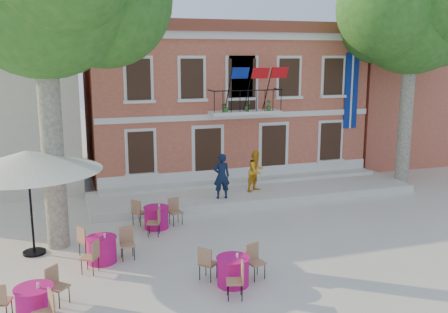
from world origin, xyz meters
TOP-DOWN VIEW (x-y plane):
  - ground at (0.00, 0.00)m, footprint 90.00×90.00m
  - main_building at (2.00, 9.99)m, footprint 13.50×9.59m
  - neighbor_east at (14.00, 11.00)m, footprint 9.40×9.40m
  - terrace at (2.00, 4.40)m, footprint 14.00×3.40m
  - plane_tree_east at (9.32, 4.01)m, footprint 5.32×5.32m
  - patio_umbrella at (-6.80, 0.39)m, footprint 4.34×4.34m
  - pedestrian_navy at (0.22, 3.43)m, footprint 0.71×0.51m
  - pedestrian_orange at (1.97, 4.06)m, footprint 1.07×0.99m
  - cafe_table_0 at (-4.87, -0.92)m, footprint 1.62×1.87m
  - cafe_table_1 at (-1.70, -3.52)m, footprint 1.80×1.82m
  - cafe_table_2 at (-6.60, -3.73)m, footprint 1.80×1.82m
  - cafe_table_3 at (-2.80, 1.54)m, footprint 1.78×1.83m

SIDE VIEW (x-z plane):
  - ground at x=0.00m, z-range 0.00..0.00m
  - terrace at x=2.00m, z-range 0.00..0.30m
  - cafe_table_0 at x=-4.87m, z-range -0.05..0.90m
  - cafe_table_1 at x=-1.70m, z-range -0.05..0.90m
  - cafe_table_2 at x=-6.60m, z-range -0.05..0.90m
  - cafe_table_3 at x=-2.80m, z-range -0.05..0.90m
  - pedestrian_orange at x=1.97m, z-range 0.30..2.05m
  - pedestrian_navy at x=0.22m, z-range 0.30..2.14m
  - patio_umbrella at x=-6.80m, z-range 1.29..4.51m
  - neighbor_east at x=14.00m, z-range 0.02..6.42m
  - main_building at x=2.00m, z-range 0.03..7.53m
  - plane_tree_east at x=9.32m, z-range 2.49..12.95m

